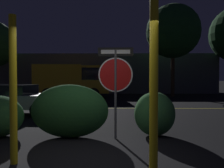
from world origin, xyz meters
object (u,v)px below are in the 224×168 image
object	(u,v)px
yellow_pole_left	(13,90)
tree_1	(173,31)
hedge_bush_3	(155,114)
stop_sign	(116,75)
delivery_truck	(75,79)
hedge_bush_2	(70,111)
passing_car_2	(13,99)
yellow_pole_right	(154,85)

from	to	relation	value
yellow_pole_left	tree_1	size ratio (longest dim) A/B	0.34
hedge_bush_3	tree_1	world-z (taller)	tree_1
stop_sign	hedge_bush_3	xyz separation A→B (m)	(1.07, 0.32, -1.06)
hedge_bush_3	tree_1	distance (m)	14.43
hedge_bush_3	tree_1	bearing A→B (deg)	73.11
hedge_bush_3	tree_1	size ratio (longest dim) A/B	0.15
delivery_truck	tree_1	world-z (taller)	tree_1
hedge_bush_2	tree_1	size ratio (longest dim) A/B	0.26
hedge_bush_3	delivery_truck	world-z (taller)	delivery_truck
passing_car_2	delivery_truck	xyz separation A→B (m)	(1.25, 7.95, 0.86)
yellow_pole_left	hedge_bush_2	world-z (taller)	yellow_pole_left
yellow_pole_right	passing_car_2	xyz separation A→B (m)	(-5.11, 5.90, -0.80)
passing_car_2	delivery_truck	bearing A→B (deg)	177.02
passing_car_2	tree_1	xyz separation A→B (m)	(9.48, 9.37, 4.93)
stop_sign	yellow_pole_left	bearing A→B (deg)	-136.45
yellow_pole_left	delivery_truck	distance (m)	13.60
hedge_bush_3	passing_car_2	world-z (taller)	passing_car_2
stop_sign	passing_car_2	size ratio (longest dim) A/B	0.47
hedge_bush_3	delivery_truck	distance (m)	12.35
yellow_pole_right	yellow_pole_left	bearing A→B (deg)	172.58
hedge_bush_2	delivery_truck	size ratio (longest dim) A/B	0.35
stop_sign	yellow_pole_left	world-z (taller)	yellow_pole_left
stop_sign	hedge_bush_2	bearing A→B (deg)	177.11
stop_sign	hedge_bush_3	distance (m)	1.54
stop_sign	tree_1	size ratio (longest dim) A/B	0.30
stop_sign	delivery_truck	bearing A→B (deg)	106.92
yellow_pole_right	delivery_truck	world-z (taller)	yellow_pole_right
delivery_truck	hedge_bush_2	bearing A→B (deg)	5.11
stop_sign	tree_1	distance (m)	14.72
yellow_pole_right	hedge_bush_2	world-z (taller)	yellow_pole_right
yellow_pole_left	yellow_pole_right	xyz separation A→B (m)	(2.49, -0.32, 0.10)
passing_car_2	delivery_truck	distance (m)	8.10
stop_sign	yellow_pole_right	distance (m)	2.11
hedge_bush_2	hedge_bush_3	size ratio (longest dim) A/B	1.71
hedge_bush_2	tree_1	xyz separation A→B (m)	(6.21, 13.17, 4.89)
passing_car_2	yellow_pole_left	bearing A→B (deg)	31.01
stop_sign	delivery_truck	distance (m)	12.29
hedge_bush_2	passing_car_2	bearing A→B (deg)	130.70
hedge_bush_2	tree_1	distance (m)	15.36
tree_1	yellow_pole_right	bearing A→B (deg)	-105.98
yellow_pole_right	tree_1	distance (m)	16.41
yellow_pole_right	passing_car_2	size ratio (longest dim) A/B	0.59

